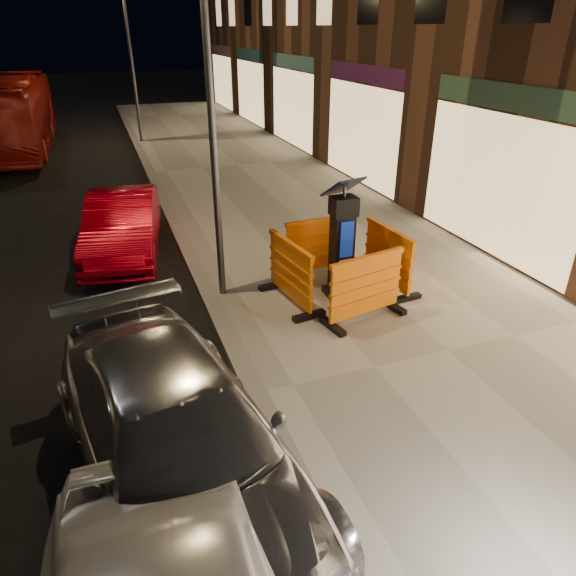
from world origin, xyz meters
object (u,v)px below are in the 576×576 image
object	(u,v)px
barrier_front	(366,288)
barrier_back	(320,246)
car_red	(127,253)
bus_doubledecker	(21,150)
parking_kiosk	(342,242)
car_silver	(184,488)
barrier_bldgside	(388,258)
barrier_kerbside	(291,273)

from	to	relation	value
barrier_front	barrier_back	bearing A→B (deg)	78.33
car_red	bus_doubledecker	size ratio (longest dim) A/B	0.40
barrier_front	bus_doubledecker	bearing A→B (deg)	99.82
parking_kiosk	car_silver	xyz separation A→B (m)	(-3.40, -3.34, -1.17)
barrier_front	barrier_bldgside	world-z (taller)	same
barrier_back	car_red	size ratio (longest dim) A/B	0.36
barrier_back	car_silver	size ratio (longest dim) A/B	0.30
parking_kiosk	barrier_kerbside	world-z (taller)	parking_kiosk
parking_kiosk	car_red	size ratio (longest dim) A/B	0.51
barrier_bldgside	barrier_kerbside	bearing A→B (deg)	85.33
barrier_back	car_red	distance (m)	4.47
parking_kiosk	bus_doubledecker	world-z (taller)	parking_kiosk
bus_doubledecker	barrier_back	bearing A→B (deg)	-65.75
barrier_front	parking_kiosk	bearing A→B (deg)	78.33
parking_kiosk	barrier_front	xyz separation A→B (m)	(0.00, -0.95, -0.45)
car_silver	car_red	world-z (taller)	car_silver
barrier_kerbside	car_silver	world-z (taller)	barrier_kerbside
barrier_front	car_silver	bearing A→B (deg)	-156.60
barrier_front	barrier_kerbside	distance (m)	1.34
parking_kiosk	car_silver	size ratio (longest dim) A/B	0.42
barrier_kerbside	car_silver	xyz separation A→B (m)	(-2.45, -3.34, -0.72)
bus_doubledecker	barrier_front	bearing A→B (deg)	-68.13
barrier_bldgside	barrier_front	bearing A→B (deg)	130.33
barrier_back	barrier_bldgside	world-z (taller)	same
barrier_bldgside	car_silver	xyz separation A→B (m)	(-4.35, -3.34, -0.72)
barrier_bldgside	bus_doubledecker	size ratio (longest dim) A/B	0.14
barrier_front	barrier_back	xyz separation A→B (m)	(0.00, 1.90, 0.00)
barrier_front	barrier_back	world-z (taller)	same
barrier_front	car_red	distance (m)	5.81
barrier_back	barrier_bldgside	xyz separation A→B (m)	(0.95, -0.95, 0.00)
barrier_front	barrier_kerbside	size ratio (longest dim) A/B	1.00
barrier_back	barrier_kerbside	bearing A→B (deg)	-138.67
barrier_back	barrier_front	bearing A→B (deg)	-93.67
parking_kiosk	car_red	bearing A→B (deg)	127.15
barrier_front	barrier_bldgside	xyz separation A→B (m)	(0.95, 0.95, 0.00)
barrier_front	barrier_back	size ratio (longest dim) A/B	1.00
barrier_bldgside	car_silver	size ratio (longest dim) A/B	0.30
barrier_bldgside	car_red	bearing A→B (deg)	46.00
barrier_front	bus_doubledecker	distance (m)	18.53
barrier_back	barrier_bldgside	size ratio (longest dim) A/B	1.00
barrier_front	barrier_kerbside	world-z (taller)	same
car_silver	bus_doubledecker	world-z (taller)	bus_doubledecker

